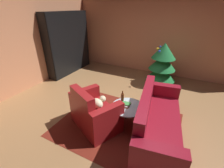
% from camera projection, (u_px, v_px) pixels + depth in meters
% --- Properties ---
extents(ground_plane, '(7.24, 7.24, 0.00)m').
position_uv_depth(ground_plane, '(125.00, 114.00, 3.48)').
color(ground_plane, '#976C42').
extents(wall_back, '(6.15, 0.06, 2.54)m').
position_uv_depth(wall_back, '(159.00, 37.00, 5.12)').
color(wall_back, tan).
rests_on(wall_back, ground).
extents(wall_left, '(0.06, 5.66, 2.54)m').
position_uv_depth(wall_left, '(23.00, 44.00, 4.13)').
color(wall_left, tan).
rests_on(wall_left, ground).
extents(area_rug, '(2.33, 1.92, 0.01)m').
position_uv_depth(area_rug, '(118.00, 124.00, 3.17)').
color(area_rug, maroon).
rests_on(area_rug, ground).
extents(bookshelf_unit, '(0.35, 1.86, 2.05)m').
position_uv_depth(bookshelf_unit, '(71.00, 43.00, 5.42)').
color(bookshelf_unit, black).
rests_on(bookshelf_unit, ground).
extents(armchair_red, '(1.15, 1.01, 0.88)m').
position_uv_depth(armchair_red, '(94.00, 113.00, 3.01)').
color(armchair_red, maroon).
rests_on(armchair_red, ground).
extents(couch_red, '(1.00, 2.02, 0.87)m').
position_uv_depth(couch_red, '(156.00, 123.00, 2.79)').
color(couch_red, maroon).
rests_on(couch_red, ground).
extents(coffee_table, '(0.65, 0.65, 0.45)m').
position_uv_depth(coffee_table, '(128.00, 108.00, 3.00)').
color(coffee_table, black).
rests_on(coffee_table, ground).
extents(book_stack_on_table, '(0.19, 0.18, 0.06)m').
position_uv_depth(book_stack_on_table, '(126.00, 104.00, 2.99)').
color(book_stack_on_table, gold).
rests_on(book_stack_on_table, coffee_table).
extents(bottle_on_table, '(0.06, 0.06, 0.26)m').
position_uv_depth(bottle_on_table, '(123.00, 98.00, 3.06)').
color(bottle_on_table, '#5B2B11').
rests_on(bottle_on_table, coffee_table).
extents(decorated_tree, '(0.88, 0.88, 1.27)m').
position_uv_depth(decorated_tree, '(162.00, 64.00, 4.57)').
color(decorated_tree, brown).
rests_on(decorated_tree, ground).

